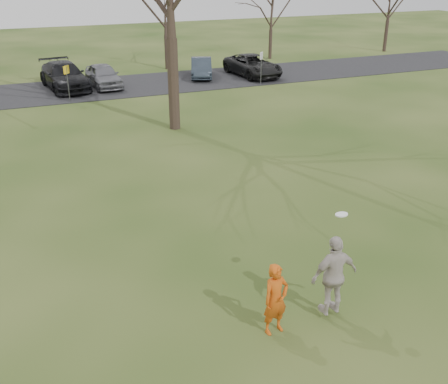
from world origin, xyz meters
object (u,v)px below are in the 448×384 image
at_px(car_3, 64,76).
at_px(car_6, 253,65).
at_px(player_defender, 276,299).
at_px(car_5, 201,68).
at_px(catching_play, 334,275).
at_px(car_4, 103,76).

xyz_separation_m(car_3, car_6, (12.47, -0.93, -0.08)).
xyz_separation_m(player_defender, car_3, (-1.23, 25.81, -0.00)).
distance_m(player_defender, car_5, 26.96).
distance_m(player_defender, catching_play, 1.45).
xyz_separation_m(player_defender, catching_play, (1.42, -0.02, 0.26)).
relative_size(player_defender, car_5, 0.43).
xyz_separation_m(car_3, catching_play, (2.66, -25.83, 0.26)).
height_order(player_defender, car_3, player_defender).
distance_m(player_defender, car_3, 25.84).
bearing_deg(player_defender, car_5, 64.49).
bearing_deg(catching_play, car_6, 68.50).
distance_m(car_3, car_6, 12.50).
distance_m(player_defender, car_6, 27.31).
bearing_deg(catching_play, car_4, 90.75).
relative_size(player_defender, catching_play, 0.70).
height_order(player_defender, car_6, player_defender).
bearing_deg(car_6, car_5, 160.19).
height_order(car_4, car_6, car_6).
relative_size(car_5, car_6, 0.76).
height_order(car_5, car_6, car_6).
bearing_deg(car_6, car_4, 172.46).
height_order(player_defender, car_4, player_defender).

